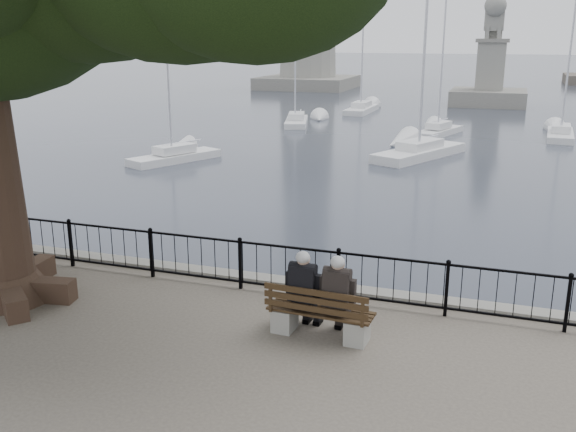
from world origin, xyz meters
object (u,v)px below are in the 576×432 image
at_px(bench, 319,319).
at_px(person_left, 306,294).
at_px(person_right, 339,299).
at_px(lion_monument, 490,78).

bearing_deg(bench, person_left, 157.15).
relative_size(bench, person_right, 1.21).
relative_size(person_left, lion_monument, 0.16).
bearing_deg(person_left, bench, -22.85).
bearing_deg(lion_monument, person_left, -91.40).
height_order(bench, person_left, person_left).
bearing_deg(person_right, lion_monument, 89.29).
relative_size(bench, person_left, 1.21).
distance_m(bench, lion_monument, 48.99).
distance_m(person_right, lion_monument, 48.89).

